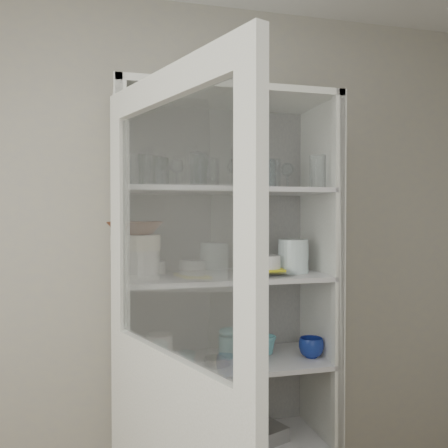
{
  "coord_description": "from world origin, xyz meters",
  "views": [
    {
      "loc": [
        -0.36,
        -0.86,
        1.54
      ],
      "look_at": [
        0.2,
        1.27,
        1.5
      ],
      "focal_mm": 38.0,
      "sensor_mm": 36.0,
      "label": 1
    }
  ],
  "objects": [
    {
      "name": "yellow_trivet",
      "position": [
        0.39,
        1.24,
        1.28
      ],
      "size": [
        0.17,
        0.17,
        0.01
      ],
      "primitive_type": "cube",
      "rotation": [
        0.0,
        0.0,
        -0.09
      ],
      "color": "yellow",
      "rests_on": "glass_platter"
    },
    {
      "name": "tumbler_5",
      "position": [
        0.38,
        1.16,
        1.72
      ],
      "size": [
        0.08,
        0.08,
        0.13
      ],
      "primitive_type": "cylinder",
      "rotation": [
        0.0,
        0.0,
        0.34
      ],
      "color": "silver",
      "rests_on": "shelf_glass"
    },
    {
      "name": "mug_white",
      "position": [
        0.28,
        1.18,
        0.91
      ],
      "size": [
        0.1,
        0.1,
        0.09
      ],
      "primitive_type": "imported",
      "rotation": [
        0.0,
        0.0,
        -0.04
      ],
      "color": "white",
      "rests_on": "shelf_mugs"
    },
    {
      "name": "tin_box",
      "position": [
        0.38,
        1.25,
        0.49
      ],
      "size": [
        0.26,
        0.22,
        0.07
      ],
      "primitive_type": "cube",
      "rotation": [
        0.0,
        0.0,
        0.37
      ],
      "color": "#9E9E9E",
      "rests_on": "shelf_bot"
    },
    {
      "name": "tumbler_2",
      "position": [
        0.12,
        1.16,
        1.72
      ],
      "size": [
        0.08,
        0.08,
        0.12
      ],
      "primitive_type": "cylinder",
      "rotation": [
        0.0,
        0.0,
        0.37
      ],
      "color": "silver",
      "rests_on": "shelf_glass"
    },
    {
      "name": "tumbler_7",
      "position": [
        -0.21,
        1.28,
        1.73
      ],
      "size": [
        0.08,
        0.08,
        0.13
      ],
      "primitive_type": "cylinder",
      "rotation": [
        0.0,
        0.0,
        -0.25
      ],
      "color": "silver",
      "rests_on": "shelf_glass"
    },
    {
      "name": "tumbler_12",
      "position": [
        0.31,
        1.25,
        1.72
      ],
      "size": [
        0.06,
        0.06,
        0.13
      ],
      "primitive_type": "cylinder",
      "color": "silver",
      "rests_on": "shelf_glass"
    },
    {
      "name": "white_ramekin",
      "position": [
        0.39,
        1.24,
        1.32
      ],
      "size": [
        0.15,
        0.15,
        0.06
      ],
      "primitive_type": "cylinder",
      "rotation": [
        0.0,
        0.0,
        0.08
      ],
      "color": "white",
      "rests_on": "yellow_trivet"
    },
    {
      "name": "cream_dish",
      "position": [
        -0.04,
        1.25,
        0.49
      ],
      "size": [
        0.22,
        0.22,
        0.07
      ],
      "primitive_type": "imported",
      "rotation": [
        0.0,
        0.0,
        -0.04
      ],
      "color": "white",
      "rests_on": "shelf_bot"
    },
    {
      "name": "white_canister",
      "position": [
        -0.1,
        1.27,
        0.93
      ],
      "size": [
        0.14,
        0.14,
        0.14
      ],
      "primitive_type": "cylinder",
      "rotation": [
        0.0,
        0.0,
        0.26
      ],
      "color": "white",
      "rests_on": "shelf_mugs"
    },
    {
      "name": "teal_jar",
      "position": [
        0.24,
        1.31,
        0.92
      ],
      "size": [
        0.1,
        0.1,
        0.12
      ],
      "color": "teal",
      "rests_on": "shelf_mugs"
    },
    {
      "name": "pantry_cabinet",
      "position": [
        0.2,
        1.34,
        0.94
      ],
      "size": [
        1.0,
        0.45,
        2.1
      ],
      "color": "beige",
      "rests_on": "floor"
    },
    {
      "name": "tumbler_9",
      "position": [
        -0.09,
        1.29,
        1.73
      ],
      "size": [
        0.08,
        0.08,
        0.14
      ],
      "primitive_type": "cylinder",
      "rotation": [
        0.0,
        0.0,
        0.1
      ],
      "color": "silver",
      "rests_on": "shelf_glass"
    },
    {
      "name": "goblet_2",
      "position": [
        0.28,
        1.38,
        1.74
      ],
      "size": [
        0.07,
        0.07,
        0.17
      ],
      "primitive_type": null,
      "color": "silver",
      "rests_on": "shelf_glass"
    },
    {
      "name": "goblet_0",
      "position": [
        -0.1,
        1.38,
        1.75
      ],
      "size": [
        0.08,
        0.08,
        0.18
      ],
      "primitive_type": null,
      "color": "silver",
      "rests_on": "shelf_glass"
    },
    {
      "name": "tumbler_1",
      "position": [
        -0.17,
        1.16,
        1.73
      ],
      "size": [
        0.08,
        0.08,
        0.13
      ],
      "primitive_type": "cylinder",
      "rotation": [
        0.0,
        0.0,
        0.34
      ],
      "color": "silver",
      "rests_on": "shelf_glass"
    },
    {
      "name": "tumbler_13",
      "position": [
        0.07,
        1.2,
        1.74
      ],
      "size": [
        0.08,
        0.08,
        0.16
      ],
      "primitive_type": "cylinder",
      "color": "silver",
      "rests_on": "shelf_glass"
    },
    {
      "name": "cream_bowl",
      "position": [
        -0.21,
        1.22,
        1.42
      ],
      "size": [
        0.27,
        0.27,
        0.07
      ],
      "primitive_type": "cylinder",
      "rotation": [
        0.0,
        0.0,
        -0.31
      ],
      "color": "white",
      "rests_on": "plate_stack_front"
    },
    {
      "name": "terracotta_bowl",
      "position": [
        -0.21,
        1.22,
        1.48
      ],
      "size": [
        0.29,
        0.29,
        0.06
      ],
      "primitive_type": "imported",
      "rotation": [
        0.0,
        0.0,
        -0.3
      ],
      "color": "brown",
      "rests_on": "cream_bowl"
    },
    {
      "name": "goblet_3",
      "position": [
        0.56,
        1.39,
        1.74
      ],
      "size": [
        0.07,
        0.07,
        0.15
      ],
      "primitive_type": null,
      "color": "silver",
      "rests_on": "shelf_glass"
    },
    {
      "name": "plate_stack_front",
      "position": [
        -0.21,
        1.22,
        1.32
      ],
      "size": [
        0.21,
        0.21,
        0.13
      ],
      "primitive_type": "cylinder",
      "color": "white",
      "rests_on": "shelf_plates"
    },
    {
      "name": "tumbler_0",
      "position": [
        -0.21,
        1.12,
        1.72
      ],
      "size": [
        0.08,
        0.08,
        0.13
      ],
      "primitive_type": "cylinder",
      "rotation": [
        0.0,
        0.0,
        -0.21
      ],
      "color": "silver",
      "rests_on": "shelf_glass"
    },
    {
      "name": "goblet_1",
      "position": [
        -0.0,
        1.39,
        1.74
      ],
      "size": [
        0.07,
        0.07,
        0.16
      ],
      "primitive_type": null,
      "color": "silver",
      "rests_on": "shelf_glass"
    },
    {
      "name": "mug_teal",
      "position": [
        0.42,
        1.31,
        0.9
      ],
      "size": [
        0.1,
        0.1,
        0.09
      ],
      "primitive_type": "imported",
      "rotation": [
        0.0,
        0.0,
        -0.04
      ],
      "color": "teal",
      "rests_on": "shelf_mugs"
    },
    {
      "name": "tumbler_8",
      "position": [
        -0.09,
        1.29,
        1.73
      ],
      "size": [
        0.07,
        0.07,
        0.14
      ],
      "primitive_type": "cylinder",
      "rotation": [
        0.0,
        0.0,
        -0.02
      ],
      "color": "silver",
      "rests_on": "shelf_glass"
    },
    {
      "name": "cupboard_door",
      "position": [
        -0.14,
        0.63,
        0.87
      ],
      "size": [
        0.35,
        0.86,
        2.0
      ],
      "rotation": [
        0.0,
        0.0,
        -1.21
      ],
      "color": "beige",
      "rests_on": "floor"
    },
    {
      "name": "tumbler_10",
      "position": [
        0.1,
        1.3,
        1.74
      ],
      "size": [
        0.09,
        0.09,
        0.15
      ],
      "primitive_type": "cylinder",
      "rotation": [
        0.0,
        0.0,
        -0.2
      ],
      "color": "silver",
      "rests_on": "shelf_glass"
    },
    {
      "name": "mug_blue",
      "position": [
        0.61,
        1.2,
        0.91
      ],
      "size": [
        0.13,
        0.13,
        0.09
      ],
      "primitive_type": "imported",
      "rotation": [
        0.0,
        0.0,
        -0.14
      ],
      "color": "navy",
      "rests_on": "shelf_mugs"
    },
    {
      "name": "wall_back",
      "position": [
        0.0,
        1.5,
        1.3
      ],
      "size": [
        3.6,
        0.02,
        2.6
      ],
      "primitive_type": "cube",
      "color": "#A7A39B",
      "rests_on": "ground"
    },
    {
      "name": "plate_stack_back",
      "position": [
        -0.16,
        1.42,
        1.29
      ],
      "size": [
        0.21,
        0.21,
        0.06
      ],
      "primitive_type": "cylinder",
      "color": "white",
      "rests_on": "shelf_plates"
    },
    {
      "name": "tumbler_3",
      "position": [
        0.33,
        1.15,
        1.74
      ],
      "size": [
        0.09,
        0.09,
        0.15
      ],
      "primitive_type": "cylinder",
      "rotation": [
        0.0,
        0.0,
        0.18
      ],
      "color": "silver",
      "rests_on": "shelf_glass"
    },
    {
      "name": "measuring_cups",
      "position": [
        0.14,
        1.19,
        0.88
      ],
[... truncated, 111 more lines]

